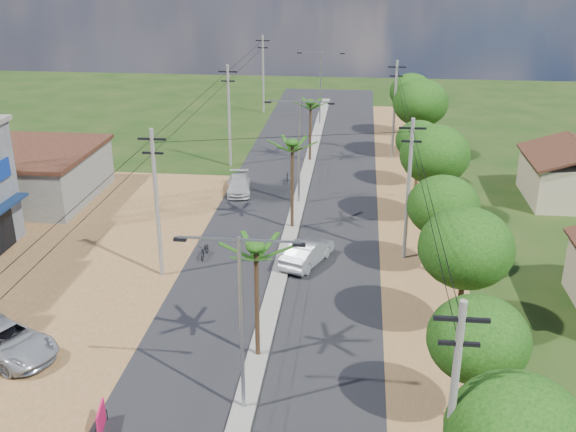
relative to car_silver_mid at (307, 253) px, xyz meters
name	(u,v)px	position (x,y,z in m)	size (l,w,h in m)	color
ground	(244,410)	(-1.50, -14.46, -0.76)	(160.00, 160.00, 0.00)	black
road	(284,259)	(-1.50, 0.54, -0.74)	(12.00, 110.00, 0.04)	black
median	(289,239)	(-1.50, 3.54, -0.67)	(1.00, 90.00, 0.18)	#605E56
dirt_lot_west	(2,300)	(-16.50, -6.46, -0.74)	(18.00, 46.00, 0.04)	brown
dirt_shoulder_east	(421,265)	(7.00, 0.54, -0.75)	(5.00, 90.00, 0.03)	brown
low_shed	(28,174)	(-22.50, 9.54, 1.20)	(10.40, 10.40, 3.95)	#605E56
house_east_far	(576,171)	(19.50, 13.54, 1.63)	(7.60, 7.50, 4.60)	tan
tree_east_b	(478,339)	(7.80, -14.46, 3.35)	(4.00, 4.00, 5.83)	black
tree_east_c	(466,248)	(8.20, -7.46, 4.10)	(4.60, 4.60, 6.83)	black
tree_east_d	(443,206)	(7.90, -0.46, 3.58)	(4.20, 4.20, 6.13)	black
tree_east_e	(435,155)	(8.10, 7.54, 4.33)	(4.80, 4.80, 7.14)	black
tree_east_f	(419,141)	(7.70, 15.54, 3.13)	(3.80, 3.80, 5.52)	black
tree_east_g	(421,103)	(8.30, 23.54, 4.48)	(5.00, 5.00, 7.38)	black
tree_east_h	(411,92)	(8.00, 31.54, 3.88)	(4.40, 4.40, 6.52)	black
palm_median_near	(256,252)	(-1.50, -10.46, 4.77)	(2.00, 2.00, 6.15)	black
palm_median_mid	(292,147)	(-1.50, 5.54, 5.14)	(2.00, 2.00, 6.55)	black
palm_median_far	(311,105)	(-1.50, 21.54, 4.50)	(2.00, 2.00, 5.85)	black
streetlight_near	(241,311)	(-1.50, -14.46, 4.02)	(5.10, 0.18, 8.00)	gray
streetlight_mid	(299,143)	(-1.50, 10.54, 4.02)	(5.10, 0.18, 8.00)	gray
streetlight_far	(320,81)	(-1.50, 35.54, 4.02)	(5.10, 0.18, 8.00)	gray
utility_pole_w_b	(157,201)	(-8.50, -2.46, 4.00)	(1.60, 0.24, 9.00)	#605E56
utility_pole_w_c	(229,114)	(-8.50, 19.54, 4.00)	(1.60, 0.24, 9.00)	#605E56
utility_pole_w_d	(263,73)	(-8.50, 40.54, 4.00)	(1.60, 0.24, 9.00)	#605E56
utility_pole_e_a	(450,424)	(6.00, -20.46, 4.00)	(1.60, 0.24, 9.00)	#605E56
utility_pole_e_b	(408,187)	(6.00, 1.54, 4.00)	(1.60, 0.24, 9.00)	#605E56
utility_pole_e_c	(394,108)	(6.00, 23.54, 4.00)	(1.60, 0.24, 9.00)	#605E56
car_silver_mid	(307,253)	(0.00, 0.00, 0.00)	(1.61, 4.62, 1.52)	gray
car_white_far	(239,185)	(-6.50, 12.51, -0.12)	(1.81, 4.44, 1.29)	#ACABA7
car_parked_silver	(5,341)	(-13.48, -11.61, 0.03)	(2.61, 5.66, 1.57)	gray
car_parked_dark	(5,341)	(-13.61, -11.42, -0.10)	(1.56, 3.88, 1.32)	black
moto_rider_west_a	(205,251)	(-6.50, 0.26, -0.30)	(0.61, 1.76, 0.93)	black
moto_rider_west_b	(287,178)	(-2.88, 15.18, -0.31)	(0.42, 1.48, 0.89)	black
roadside_sign	(101,419)	(-7.00, -16.34, -0.21)	(0.32, 1.33, 1.12)	#AD103F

